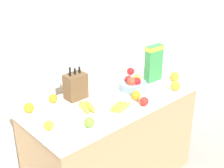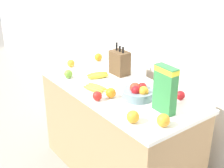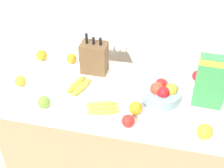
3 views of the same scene
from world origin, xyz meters
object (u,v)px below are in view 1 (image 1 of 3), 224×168
at_px(orange_front_left, 53,99).
at_px(orange_mid_right, 49,125).
at_px(orange_back_center, 136,95).
at_px(apple_rightmost, 89,122).
at_px(knife_block, 76,86).
at_px(fruit_bowl, 133,84).
at_px(banana_bunch_right, 120,106).
at_px(orange_mid_left, 176,86).
at_px(cereal_box, 154,62).
at_px(apple_by_knife_block, 131,71).
at_px(banana_bunch_left, 87,107).
at_px(apple_rear, 144,101).
at_px(orange_by_cereal, 29,108).
at_px(orange_front_center, 175,77).

bearing_deg(orange_front_left, orange_mid_right, -126.57).
height_order(orange_mid_right, orange_back_center, orange_back_center).
bearing_deg(orange_back_center, apple_rightmost, -172.97).
xyz_separation_m(knife_block, apple_rightmost, (-0.20, -0.42, -0.07)).
xyz_separation_m(fruit_bowl, banana_bunch_right, (-0.32, -0.18, -0.03)).
height_order(knife_block, orange_mid_right, knife_block).
bearing_deg(fruit_bowl, orange_mid_right, -175.41).
distance_m(orange_front_left, orange_mid_left, 1.04).
bearing_deg(cereal_box, fruit_bowl, -177.08).
height_order(cereal_box, apple_rightmost, cereal_box).
distance_m(cereal_box, apple_by_knife_block, 0.28).
distance_m(banana_bunch_right, apple_rightmost, 0.35).
distance_m(banana_bunch_right, orange_back_center, 0.19).
xyz_separation_m(banana_bunch_right, apple_rightmost, (-0.34, -0.05, 0.02)).
bearing_deg(banana_bunch_left, apple_rightmost, -124.72).
relative_size(apple_rear, apple_by_knife_block, 1.03).
relative_size(banana_bunch_left, apple_by_knife_block, 3.07).
height_order(orange_front_left, orange_mid_right, same).
distance_m(knife_block, fruit_bowl, 0.51).
height_order(banana_bunch_left, orange_front_left, orange_front_left).
bearing_deg(apple_rightmost, apple_by_knife_block, 27.95).
xyz_separation_m(banana_bunch_right, orange_by_cereal, (-0.55, 0.42, 0.02)).
height_order(orange_front_center, orange_by_cereal, orange_front_center).
distance_m(apple_rightmost, orange_front_center, 1.08).
bearing_deg(orange_front_center, orange_mid_right, 176.90).
relative_size(knife_block, orange_mid_left, 3.58).
distance_m(fruit_bowl, banana_bunch_right, 0.37).
relative_size(apple_rightmost, orange_front_center, 0.86).
xyz_separation_m(banana_bunch_right, apple_by_knife_block, (0.54, 0.42, 0.02)).
bearing_deg(knife_block, orange_by_cereal, 173.65).
xyz_separation_m(apple_rear, orange_back_center, (0.02, 0.11, 0.00)).
distance_m(apple_by_knife_block, orange_front_center, 0.43).
xyz_separation_m(banana_bunch_left, orange_mid_right, (-0.37, -0.05, 0.01)).
relative_size(knife_block, orange_front_left, 4.32).
relative_size(fruit_bowl, orange_front_left, 3.39).
height_order(banana_bunch_left, orange_mid_right, orange_mid_right).
distance_m(fruit_bowl, orange_mid_right, 0.90).
relative_size(orange_front_left, orange_mid_right, 0.99).
xyz_separation_m(banana_bunch_right, apple_rear, (0.17, -0.09, 0.02)).
height_order(apple_by_knife_block, orange_by_cereal, orange_by_cereal).
height_order(cereal_box, orange_mid_left, cereal_box).
relative_size(apple_by_knife_block, orange_by_cereal, 0.91).
bearing_deg(apple_by_knife_block, banana_bunch_right, -142.11).
bearing_deg(orange_front_center, cereal_box, 133.46).
bearing_deg(apple_rightmost, orange_mid_right, 145.22).
height_order(cereal_box, apple_rear, cereal_box).
xyz_separation_m(cereal_box, banana_bunch_right, (-0.59, -0.18, -0.17)).
bearing_deg(cereal_box, orange_back_center, -155.09).
bearing_deg(apple_rear, banana_bunch_left, 145.13).
height_order(banana_bunch_right, apple_rightmost, apple_rightmost).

